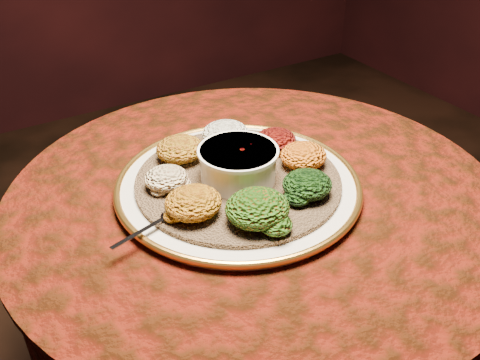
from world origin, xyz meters
TOP-DOWN VIEW (x-y plane):
  - table at (0.00, 0.00)m, footprint 0.96×0.96m
  - platter at (-0.03, 0.02)m, footprint 0.55×0.55m
  - injera at (-0.03, 0.02)m, footprint 0.49×0.49m
  - stew_bowl at (-0.03, 0.02)m, footprint 0.15×0.15m
  - spoon at (-0.20, -0.03)m, footprint 0.14×0.05m
  - portion_ayib at (0.02, 0.14)m, footprint 0.10×0.09m
  - portion_kitfo at (0.09, 0.07)m, footprint 0.09×0.08m
  - portion_tikil at (0.10, -0.01)m, footprint 0.09×0.09m
  - portion_gomen at (0.05, -0.09)m, footprint 0.09×0.09m
  - portion_mixveg at (-0.07, -0.11)m, footprint 0.11×0.10m
  - portion_kik at (-0.15, -0.04)m, footprint 0.10×0.09m
  - portion_timatim at (-0.16, 0.06)m, footprint 0.08×0.08m
  - portion_shiro at (-0.09, 0.14)m, footprint 0.10×0.09m

SIDE VIEW (x-z plane):
  - table at x=0.00m, z-range 0.19..0.92m
  - platter at x=-0.03m, z-range 0.73..0.76m
  - injera at x=-0.03m, z-range 0.75..0.76m
  - spoon at x=-0.20m, z-range 0.76..0.77m
  - portion_timatim at x=-0.16m, z-range 0.76..0.80m
  - portion_kitfo at x=0.09m, z-range 0.76..0.80m
  - portion_gomen at x=0.05m, z-range 0.76..0.81m
  - portion_tikil at x=0.10m, z-range 0.76..0.81m
  - portion_shiro at x=-0.09m, z-range 0.76..0.81m
  - portion_ayib at x=0.02m, z-range 0.76..0.81m
  - portion_kik at x=-0.15m, z-range 0.76..0.81m
  - portion_mixveg at x=-0.07m, z-range 0.76..0.81m
  - stew_bowl at x=-0.03m, z-range 0.77..0.83m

